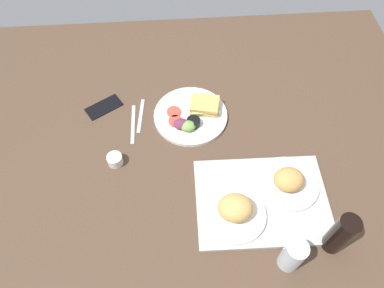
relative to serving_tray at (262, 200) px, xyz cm
name	(u,v)px	position (x,y,z in cm)	size (l,w,h in cm)	color
ground_plane	(197,145)	(20.29, -25.90, -2.30)	(190.00, 150.00, 3.00)	#4C3828
serving_tray	(262,200)	(0.00, 0.00, 0.00)	(45.00, 33.00, 1.60)	#B2B2AD
bread_plate_near	(289,181)	(-9.55, -4.70, 3.69)	(21.17, 21.17, 8.51)	white
bread_plate_far	(235,210)	(10.23, 4.76, 4.28)	(20.34, 20.34, 9.20)	white
plate_with_salad	(192,115)	(21.04, -38.33, 0.88)	(29.31, 29.31, 5.40)	white
drinking_glass	(293,255)	(-4.39, 20.97, 6.20)	(6.62, 6.62, 14.00)	silver
soda_bottle	(340,234)	(-19.47, 16.45, 8.47)	(6.40, 6.40, 18.54)	black
espresso_cup	(115,160)	(50.71, -19.42, 1.20)	(5.60, 5.60, 4.00)	silver
fork	(141,115)	(41.69, -40.74, -0.55)	(17.00, 1.40, 0.50)	#B7B7BC
knife	(133,124)	(44.69, -36.74, -0.55)	(19.00, 1.40, 0.50)	#B7B7BC
cell_phone	(104,107)	(56.75, -46.26, -0.40)	(14.40, 7.20, 0.80)	black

